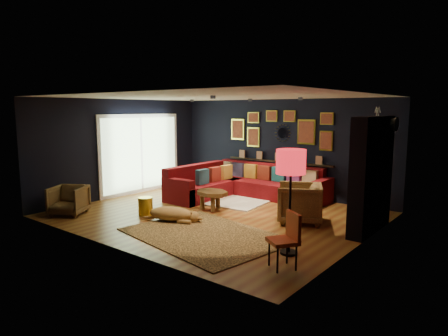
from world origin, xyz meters
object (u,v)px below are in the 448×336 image
Objects in this scene: sectional at (241,185)px; armchair_right at (299,201)px; floor_lamp at (291,166)px; coffee_table at (212,195)px; armchair_left at (69,199)px; orange_chair at (287,236)px; gold_stool at (145,206)px; pouf at (214,188)px; dog at (171,211)px.

sectional is 2.66m from armchair_right.
floor_lamp is at bearing -4.38° from armchair_right.
coffee_table is at bearing 153.65° from floor_lamp.
armchair_right is at bearing 0.96° from armchair_left.
sectional is at bearing 168.09° from orange_chair.
armchair_right is at bearing -27.04° from sectional.
orange_chair reaches higher than gold_stool.
gold_stool is at bearing -88.84° from armchair_right.
floor_lamp reaches higher than sectional.
floor_lamp reaches higher than coffee_table.
pouf is 4.80m from floor_lamp.
coffee_table is 3.30m from floor_lamp.
floor_lamp is (2.80, -1.39, 1.07)m from coffee_table.
sectional is at bearing 136.35° from floor_lamp.
sectional is 3.52× the size of coffee_table.
floor_lamp is (3.11, -2.97, 1.12)m from sectional.
armchair_right is 2.50m from orange_chair.
sectional is 6.84× the size of pouf.
dog is at bearing 177.01° from floor_lamp.
dog reaches higher than gold_stool.
coffee_table is 1.08× the size of armchair_right.
floor_lamp is at bearing -20.69° from armchair_left.
armchair_right reaches higher than armchair_left.
armchair_right reaches higher than coffee_table.
dog is (-2.88, 0.15, -1.22)m from floor_lamp.
armchair_left is 5.05m from armchair_right.
pouf is 3.19m from armchair_right.
pouf is at bearing 175.98° from orange_chair.
armchair_right is (2.37, -1.21, 0.13)m from sectional.
pouf is (-0.69, -0.31, -0.13)m from sectional.
armchair_left reaches higher than coffee_table.
floor_lamp is at bearing -26.35° from coffee_table.
pouf is 0.69× the size of armchair_left.
floor_lamp is 3.13m from dog.
pouf is 1.25× the size of gold_stool.
gold_stool is 0.82m from dog.
coffee_table reaches higher than gold_stool.
gold_stool is (-0.58, -2.81, -0.12)m from sectional.
dog is (-0.07, -1.24, -0.15)m from coffee_table.
armchair_right is 0.52× the size of floor_lamp.
armchair_left is 1.72m from gold_stool.
coffee_table is 2.09m from armchair_right.
armchair_left is 2.41m from dog.
armchair_right reaches higher than pouf.
armchair_right is 2.16m from floor_lamp.
orange_chair is (3.95, -0.68, 0.29)m from gold_stool.
pouf is at bearing 92.31° from gold_stool.
coffee_table is at bearing -107.01° from armchair_right.
orange_chair is (4.05, -3.19, 0.30)m from pouf.
armchair_right reaches higher than sectional.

